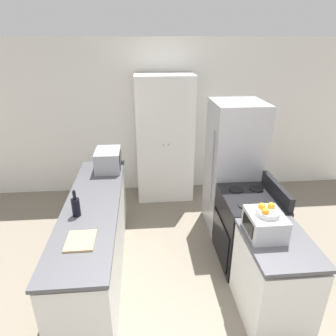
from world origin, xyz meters
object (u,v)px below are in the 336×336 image
Objects in this scene: pantry_cabinet at (165,139)px; stove at (248,229)px; wine_bottle at (76,207)px; toaster_oven at (265,224)px; microwave at (108,160)px; fruit_bowl at (267,211)px; refrigerator at (233,168)px.

stove is at bearing -64.23° from pantry_cabinet.
pantry_cabinet reaches higher than wine_bottle.
pantry_cabinet is 2.60m from toaster_oven.
pantry_cabinet is 4.47× the size of microwave.
pantry_cabinet is at bearing 106.35° from fruit_bowl.
pantry_cabinet is 1.19m from microwave.
wine_bottle reaches higher than stove.
wine_bottle is 1.86m from toaster_oven.
wine_bottle is at bearing 164.96° from toaster_oven.
toaster_oven is (-0.15, -1.49, 0.08)m from refrigerator.
pantry_cabinet is 2.28m from wine_bottle.
pantry_cabinet reaches higher than microwave.
pantry_cabinet is 5.56× the size of toaster_oven.
toaster_oven is at bearing -95.60° from refrigerator.
refrigerator is at bearing 27.29° from wine_bottle.
wine_bottle is 0.77× the size of toaster_oven.
pantry_cabinet reaches higher than stove.
refrigerator is at bearing -5.66° from microwave.
refrigerator reaches higher than toaster_oven.
wine_bottle is (-1.07, -2.01, -0.04)m from pantry_cabinet.
fruit_bowl is (-0.14, -1.49, 0.23)m from refrigerator.
pantry_cabinet is 2.61m from fruit_bowl.
refrigerator is (0.88, -1.01, -0.12)m from pantry_cabinet.
pantry_cabinet is 1.13× the size of refrigerator.
refrigerator is 2.19m from wine_bottle.
wine_bottle is at bearing -117.94° from pantry_cabinet.
pantry_cabinet is at bearing 115.77° from stove.
toaster_oven is at bearing 96.91° from fruit_bowl.
microwave reaches higher than toaster_oven.
toaster_oven is at bearing -46.41° from microwave.
pantry_cabinet reaches higher than refrigerator.
toaster_oven is 1.75× the size of fruit_bowl.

